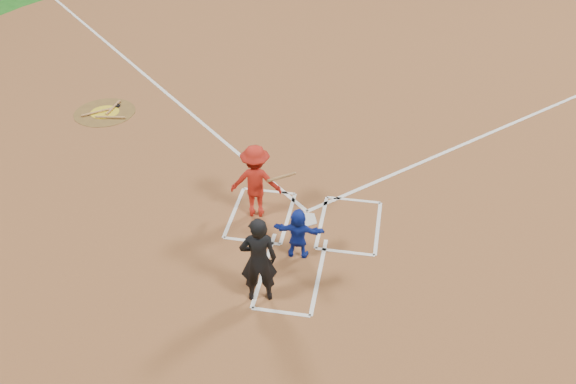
% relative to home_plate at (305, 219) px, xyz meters
% --- Properties ---
extents(ground, '(120.00, 120.00, 0.00)m').
position_rel_home_plate_xyz_m(ground, '(0.00, 0.00, -0.02)').
color(ground, '#165816').
rests_on(ground, ground).
extents(home_plate_dirt, '(28.00, 28.00, 0.01)m').
position_rel_home_plate_xyz_m(home_plate_dirt, '(0.00, 6.00, -0.01)').
color(home_plate_dirt, brown).
rests_on(home_plate_dirt, ground).
extents(home_plate, '(0.60, 0.60, 0.02)m').
position_rel_home_plate_xyz_m(home_plate, '(0.00, 0.00, 0.00)').
color(home_plate, silver).
rests_on(home_plate, home_plate_dirt).
extents(on_deck_circle, '(1.70, 1.70, 0.01)m').
position_rel_home_plate_xyz_m(on_deck_circle, '(-6.29, 3.83, -0.00)').
color(on_deck_circle, brown).
rests_on(on_deck_circle, home_plate_dirt).
extents(on_deck_logo, '(0.80, 0.80, 0.00)m').
position_rel_home_plate_xyz_m(on_deck_logo, '(-6.29, 3.83, 0.00)').
color(on_deck_logo, gold).
rests_on(on_deck_logo, on_deck_circle).
extents(on_deck_bat_a, '(0.11, 0.84, 0.06)m').
position_rel_home_plate_xyz_m(on_deck_bat_a, '(-6.14, 4.08, 0.03)').
color(on_deck_bat_a, '#9D6839').
rests_on(on_deck_bat_a, on_deck_circle).
extents(on_deck_bat_b, '(0.68, 0.59, 0.06)m').
position_rel_home_plate_xyz_m(on_deck_bat_b, '(-6.49, 3.73, 0.03)').
color(on_deck_bat_b, '#A7713D').
rests_on(on_deck_bat_b, on_deck_circle).
extents(on_deck_bat_c, '(0.84, 0.17, 0.06)m').
position_rel_home_plate_xyz_m(on_deck_bat_c, '(-5.99, 3.53, 0.03)').
color(on_deck_bat_c, '#A3733B').
rests_on(on_deck_bat_c, on_deck_circle).
extents(bat_weight_donut, '(0.19, 0.19, 0.05)m').
position_rel_home_plate_xyz_m(bat_weight_donut, '(-6.09, 4.23, 0.03)').
color(bat_weight_donut, black).
rests_on(bat_weight_donut, on_deck_circle).
extents(catcher, '(1.04, 0.34, 1.12)m').
position_rel_home_plate_xyz_m(catcher, '(0.04, -1.17, 0.55)').
color(catcher, '#142DA8').
rests_on(catcher, home_plate_dirt).
extents(umpire, '(0.76, 0.59, 1.85)m').
position_rel_home_plate_xyz_m(umpire, '(-0.47, -2.48, 0.92)').
color(umpire, black).
rests_on(umpire, home_plate_dirt).
extents(chalk_markings, '(28.35, 17.32, 0.01)m').
position_rel_home_plate_xyz_m(chalk_markings, '(0.00, 5.29, -0.01)').
color(chalk_markings, white).
rests_on(chalk_markings, home_plate_dirt).
extents(batter_at_plate, '(1.44, 0.89, 1.70)m').
position_rel_home_plate_xyz_m(batter_at_plate, '(-1.08, 0.05, 0.85)').
color(batter_at_plate, red).
rests_on(batter_at_plate, home_plate_dirt).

